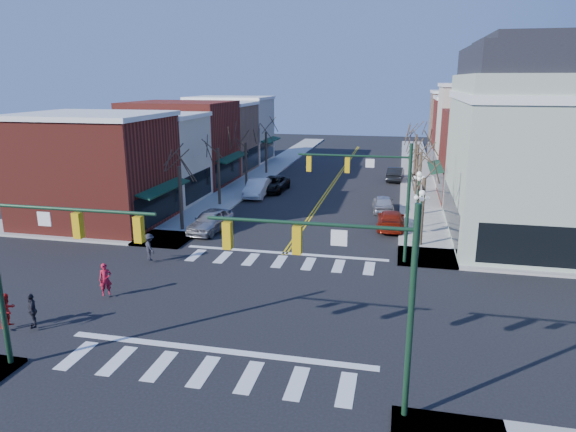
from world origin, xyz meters
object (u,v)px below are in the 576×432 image
Objects in this scene: car_left_mid at (257,188)px; car_right_mid at (383,203)px; car_right_near at (391,220)px; victorian_corner at (551,143)px; pedestrian_red_b at (7,310)px; car_left_near at (210,221)px; car_right_far at (395,174)px; lamppost_corner at (421,212)px; lamppost_midblock at (418,190)px; pedestrian_red_a at (105,279)px; pedestrian_dark_b at (150,247)px; pedestrian_dark_a at (32,310)px; car_left_far at (273,184)px.

car_right_mid is (11.80, -3.31, -0.11)m from car_left_mid.
car_right_near is 1.13× the size of car_right_mid.
car_left_mid is 15.05m from car_right_near.
victorian_corner reaches higher than pedestrian_red_b.
car_right_far is (12.74, 22.64, -0.05)m from car_left_near.
lamppost_corner is 22.34m from pedestrian_red_b.
pedestrian_red_a is (-15.50, -15.83, -1.98)m from lamppost_midblock.
pedestrian_red_a is at bearing -148.96° from lamppost_corner.
pedestrian_dark_b is at bearing 68.97° from car_right_far.
victorian_corner is 3.39× the size of car_right_mid.
car_right_far is (-1.80, 25.50, -2.21)m from lamppost_corner.
car_right_mid is 2.71× the size of pedestrian_red_b.
car_right_near is at bearing -35.58° from car_left_mid.
pedestrian_red_b is (-3.44, -28.02, 0.10)m from car_left_mid.
lamppost_corner is 16.40m from pedestrian_dark_b.
pedestrian_dark_a is (-16.71, -19.64, -2.03)m from lamppost_midblock.
car_left_far is at bearing -33.14° from car_right_mid.
car_right_mid is 24.41m from pedestrian_red_a.
car_right_near is (-1.80, 6.38, -2.27)m from lamppost_corner.
victorian_corner reaches higher than pedestrian_dark_b.
pedestrian_red_a is at bearing -91.82° from car_left_far.
lamppost_corner is at bearing -122.53° from pedestrian_dark_b.
car_left_near is at bearing 133.84° from pedestrian_dark_a.
lamppost_corner is 18.20m from pedestrian_red_a.
lamppost_midblock reaches higher than car_left_near.
car_right_mid is at bearing 21.21° from pedestrian_red_a.
car_left_mid is at bearing -20.56° from car_right_mid.
lamppost_corner is 0.95× the size of car_right_far.
car_right_mid is 2.54× the size of pedestrian_dark_b.
lamppost_midblock reaches higher than car_right_mid.
pedestrian_dark_b is (2.05, 9.24, 0.05)m from pedestrian_red_b.
car_right_far is 2.90× the size of pedestrian_dark_a.
car_right_far is at bearing 95.41° from lamppost_midblock.
pedestrian_red_b is (-26.10, -19.35, -5.73)m from victorian_corner.
pedestrian_red_a is 1.06× the size of pedestrian_dark_a.
car_left_mid is at bearing 136.75° from pedestrian_dark_a.
car_left_near is at bearing 48.71° from pedestrian_red_a.
car_right_near is 1.04× the size of car_right_far.
pedestrian_dark_b is at bearing -96.39° from car_left_mid.
pedestrian_red_b reaches higher than car_left_mid.
car_left_far is at bearing -1.41° from pedestrian_red_b.
car_right_mid is (-2.56, 11.36, -2.25)m from lamppost_corner.
lamppost_midblock is 2.90m from car_right_near.
victorian_corner is at bearing 14.90° from car_left_near.
lamppost_corner is at bearing -46.50° from pedestrian_red_b.
victorian_corner is 8.59× the size of pedestrian_red_a.
car_left_near is 11.82m from car_left_mid.
lamppost_corner is 0.92× the size of car_left_near.
car_left_mid is 24.03m from pedestrian_red_a.
lamppost_corner is 1.00× the size of lamppost_midblock.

